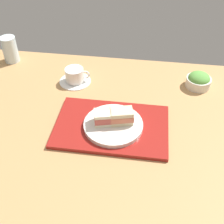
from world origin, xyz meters
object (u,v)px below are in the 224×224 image
object	(u,v)px
sandwich_near	(105,118)
salad_bowl	(199,80)
drinking_glass	(10,49)
sandwich_plate	(113,124)
coffee_cup	(75,76)
sandwich_far	(122,116)

from	to	relation	value
sandwich_near	salad_bowl	distance (cm)	47.96
sandwich_near	drinking_glass	xyz separation A→B (cm)	(-52.56, 40.83, 0.51)
sandwich_near	salad_bowl	bearing A→B (deg)	41.88
sandwich_plate	coffee_cup	xyz separation A→B (cm)	(-20.80, 27.07, 0.61)
sandwich_plate	sandwich_near	xyz separation A→B (cm)	(-2.85, -0.75, 3.38)
sandwich_near	sandwich_far	xyz separation A→B (cm)	(5.70, 1.50, 0.16)
salad_bowl	drinking_glass	xyz separation A→B (cm)	(-88.22, 8.87, 3.12)
sandwich_plate	sandwich_near	bearing A→B (deg)	-165.30
sandwich_plate	coffee_cup	world-z (taller)	coffee_cup
sandwich_near	sandwich_plate	bearing A→B (deg)	14.70
sandwich_plate	sandwich_near	size ratio (longest dim) A/B	2.41
sandwich_plate	sandwich_near	world-z (taller)	sandwich_near
sandwich_plate	drinking_glass	size ratio (longest dim) A/B	1.74
sandwich_near	drinking_glass	world-z (taller)	drinking_glass
sandwich_plate	salad_bowl	distance (cm)	45.29
drinking_glass	sandwich_plate	bearing A→B (deg)	-35.88
sandwich_far	salad_bowl	xyz separation A→B (cm)	(29.95, 30.47, -2.77)
salad_bowl	sandwich_far	bearing A→B (deg)	-134.51
sandwich_far	drinking_glass	distance (cm)	70.30
sandwich_far	salad_bowl	distance (cm)	42.82
coffee_cup	drinking_glass	world-z (taller)	drinking_glass
drinking_glass	coffee_cup	bearing A→B (deg)	-20.60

